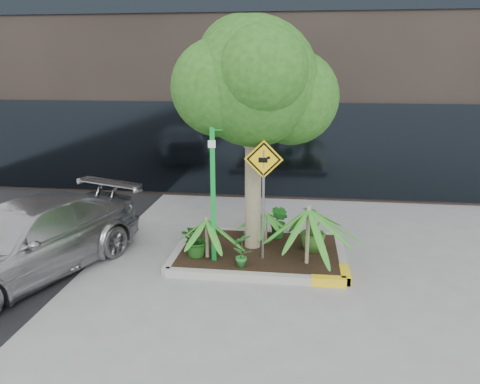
# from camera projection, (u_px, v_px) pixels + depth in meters

# --- Properties ---
(ground) EXTENTS (80.00, 80.00, 0.00)m
(ground) POSITION_uv_depth(u_px,v_px,m) (248.00, 262.00, 9.03)
(ground) COLOR gray
(ground) RESTS_ON ground
(planter) EXTENTS (3.35, 2.36, 0.15)m
(planter) POSITION_uv_depth(u_px,v_px,m) (261.00, 252.00, 9.24)
(planter) COLOR #9E9E99
(planter) RESTS_ON ground
(tree) EXTENTS (3.08, 2.73, 4.62)m
(tree) POSITION_uv_depth(u_px,v_px,m) (254.00, 82.00, 8.60)
(tree) COLOR tan
(tree) RESTS_ON ground
(palm_front) EXTENTS (1.25, 1.25, 1.39)m
(palm_front) POSITION_uv_depth(u_px,v_px,m) (309.00, 209.00, 8.36)
(palm_front) COLOR tan
(palm_front) RESTS_ON ground
(palm_left) EXTENTS (0.90, 0.90, 1.00)m
(palm_left) POSITION_uv_depth(u_px,v_px,m) (207.00, 219.00, 8.71)
(palm_left) COLOR tan
(palm_left) RESTS_ON ground
(palm_back) EXTENTS (0.73, 0.73, 0.81)m
(palm_back) POSITION_uv_depth(u_px,v_px,m) (266.00, 213.00, 9.55)
(palm_back) COLOR tan
(palm_back) RESTS_ON ground
(parked_car) EXTENTS (3.37, 4.99, 1.34)m
(parked_car) POSITION_uv_depth(u_px,v_px,m) (26.00, 241.00, 8.30)
(parked_car) COLOR #A3A3A8
(parked_car) RESTS_ON ground
(shrub_a) EXTENTS (0.86, 0.86, 0.69)m
(shrub_a) POSITION_uv_depth(u_px,v_px,m) (197.00, 238.00, 8.88)
(shrub_a) COLOR #1B4E16
(shrub_a) RESTS_ON planter
(shrub_b) EXTENTS (0.70, 0.70, 0.89)m
(shrub_b) POSITION_uv_depth(u_px,v_px,m) (313.00, 229.00, 9.11)
(shrub_b) COLOR #2F631D
(shrub_b) RESTS_ON planter
(shrub_c) EXTENTS (0.49, 0.49, 0.66)m
(shrub_c) POSITION_uv_depth(u_px,v_px,m) (242.00, 250.00, 8.38)
(shrub_c) COLOR #226E27
(shrub_c) RESTS_ON planter
(shrub_d) EXTENTS (0.57, 0.57, 0.74)m
(shrub_d) POSITION_uv_depth(u_px,v_px,m) (279.00, 222.00, 9.76)
(shrub_d) COLOR #1D651F
(shrub_d) RESTS_ON planter
(street_sign_post) EXTENTS (1.00, 0.89, 3.06)m
(street_sign_post) POSITION_uv_depth(u_px,v_px,m) (216.00, 168.00, 8.38)
(street_sign_post) COLOR #0D952E
(street_sign_post) RESTS_ON ground
(cattle_sign) EXTENTS (0.70, 0.10, 2.26)m
(cattle_sign) POSITION_uv_depth(u_px,v_px,m) (263.00, 180.00, 8.41)
(cattle_sign) COLOR slate
(cattle_sign) RESTS_ON ground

